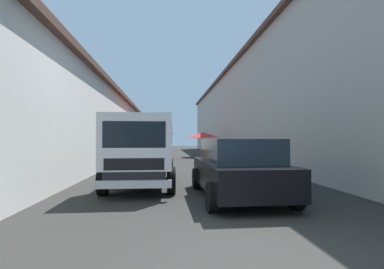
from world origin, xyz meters
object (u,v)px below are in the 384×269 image
hatchback_car (237,168)px  delivery_truck (140,153)px  fruit_stall_mid_lane (157,134)px  plastic_stool (270,167)px  fruit_stall_near_right (203,137)px  fruit_stall_far_right (150,137)px  vendor_by_crates (140,148)px

hatchback_car → delivery_truck: bearing=62.3°
fruit_stall_mid_lane → plastic_stool: fruit_stall_mid_lane is taller
delivery_truck → hatchback_car: bearing=-117.7°
plastic_stool → fruit_stall_mid_lane: bearing=24.9°
fruit_stall_near_right → plastic_stool: bearing=-174.7°
fruit_stall_near_right → plastic_stool: fruit_stall_near_right is taller
fruit_stall_mid_lane → fruit_stall_far_right: size_ratio=1.19×
fruit_stall_mid_lane → plastic_stool: (-10.33, -4.81, -1.48)m
fruit_stall_near_right → delivery_truck: (-14.58, 3.76, -0.58)m
fruit_stall_far_right → hatchback_car: bearing=-166.1°
fruit_stall_near_right → fruit_stall_mid_lane: 4.02m
hatchback_car → fruit_stall_far_right: bearing=13.9°
vendor_by_crates → fruit_stall_near_right: bearing=-57.9°
vendor_by_crates → plastic_stool: vendor_by_crates is taller
fruit_stall_near_right → fruit_stall_far_right: bearing=140.2°
vendor_by_crates → hatchback_car: bearing=-164.7°
fruit_stall_far_right → delivery_truck: bearing=-178.6°
fruit_stall_near_right → plastic_stool: (-11.85, -1.09, -1.29)m
fruit_stall_near_right → vendor_by_crates: fruit_stall_near_right is taller
fruit_stall_mid_lane → plastic_stool: 11.49m
fruit_stall_far_right → delivery_truck: 9.78m
fruit_stall_far_right → vendor_by_crates: bearing=23.7°
fruit_stall_mid_lane → fruit_stall_far_right: bearing=174.9°
fruit_stall_mid_lane → plastic_stool: bearing=-155.1°
fruit_stall_mid_lane → hatchback_car: fruit_stall_mid_lane is taller
plastic_stool → delivery_truck: bearing=119.3°
plastic_stool → fruit_stall_near_right: bearing=5.3°
fruit_stall_near_right → fruit_stall_mid_lane: bearing=112.3°
delivery_truck → fruit_stall_near_right: bearing=-14.5°
fruit_stall_far_right → plastic_stool: (-7.04, -5.10, -1.27)m
fruit_stall_near_right → fruit_stall_far_right: fruit_stall_far_right is taller
hatchback_car → plastic_stool: size_ratio=9.03×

